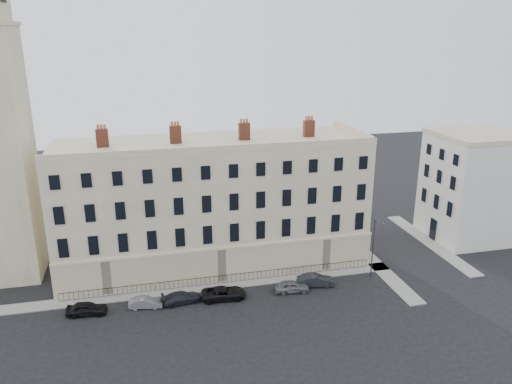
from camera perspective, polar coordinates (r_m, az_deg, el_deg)
ground at (r=54.09m, az=3.65°, el=-12.36°), size 160.00×160.00×0.00m
terrace at (r=60.38m, az=-4.98°, el=-1.21°), size 36.22×12.22×17.00m
adjacent_building at (r=73.16m, az=23.35°, el=0.39°), size 10.00×10.00×14.00m
pavement_terrace at (r=56.65m, az=-7.78°, el=-10.92°), size 48.00×2.00×0.12m
pavement_east_return at (r=65.07m, az=12.65°, el=-7.21°), size 2.00×24.00×0.12m
pavement_adjacent at (r=71.35m, az=19.23°, el=-5.50°), size 2.00×20.00×0.12m
railings at (r=57.20m, az=-3.80°, el=-9.92°), size 35.00×0.04×0.96m
car_a at (r=54.18m, az=-18.78°, el=-12.50°), size 4.14×2.00×1.36m
car_b at (r=53.86m, az=-12.48°, el=-12.24°), size 3.58×1.67×1.14m
car_c at (r=54.00m, az=-8.49°, el=-11.85°), size 4.33×2.17×1.21m
car_d at (r=54.25m, az=-3.69°, el=-11.45°), size 4.86×2.44×1.32m
car_e at (r=55.56m, az=4.08°, el=-10.71°), size 3.98×1.92×1.31m
car_f at (r=56.96m, az=6.82°, el=-10.00°), size 4.33×2.12×1.37m
streetlamp at (r=58.58m, az=13.30°, el=-6.02°), size 0.70×1.46×7.10m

